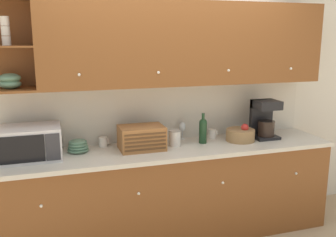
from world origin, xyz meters
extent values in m
plane|color=tan|center=(0.00, 0.00, 0.00)|extent=(24.00, 24.00, 0.00)
cube|color=beige|center=(0.00, 0.03, 1.30)|extent=(5.58, 0.06, 2.60)
cube|color=brown|center=(0.00, -0.32, 0.44)|extent=(3.18, 0.63, 0.88)
cube|color=beige|center=(0.00, -0.33, 0.90)|extent=(3.20, 0.66, 0.04)
sphere|color=white|center=(-1.19, -0.64, 0.63)|extent=(0.03, 0.03, 0.03)
sphere|color=white|center=(-0.40, -0.64, 0.63)|extent=(0.03, 0.03, 0.03)
sphere|color=white|center=(0.40, -0.64, 0.63)|extent=(0.03, 0.03, 0.03)
sphere|color=white|center=(1.19, -0.64, 0.63)|extent=(0.03, 0.03, 0.03)
cube|color=beige|center=(0.00, -0.01, 1.21)|extent=(3.18, 0.01, 0.58)
cube|color=brown|center=(0.21, -0.18, 1.88)|extent=(2.76, 0.36, 0.77)
cube|color=brown|center=(-1.38, -0.01, 1.88)|extent=(0.42, 0.02, 0.77)
cube|color=brown|center=(-1.38, -0.18, 1.51)|extent=(0.42, 0.36, 0.02)
cube|color=brown|center=(-1.38, -0.18, 1.87)|extent=(0.42, 0.36, 0.02)
sphere|color=white|center=(-0.83, -0.37, 1.64)|extent=(0.03, 0.03, 0.03)
sphere|color=white|center=(-0.14, -0.37, 1.64)|extent=(0.03, 0.03, 0.03)
sphere|color=white|center=(0.56, -0.37, 1.64)|extent=(0.03, 0.03, 0.03)
sphere|color=white|center=(1.25, -0.37, 1.64)|extent=(0.03, 0.03, 0.03)
ellipsoid|color=slate|center=(-1.38, -0.18, 1.56)|extent=(0.18, 0.18, 0.08)
ellipsoid|color=slate|center=(-1.38, -0.18, 1.61)|extent=(0.18, 0.18, 0.08)
cylinder|color=silver|center=(-1.38, -0.18, 1.91)|extent=(0.07, 0.07, 0.08)
cylinder|color=silver|center=(-1.38, -0.18, 1.99)|extent=(0.07, 0.07, 0.08)
cylinder|color=silver|center=(-1.38, -0.18, 2.07)|extent=(0.07, 0.07, 0.08)
cube|color=silver|center=(-1.26, -0.27, 1.06)|extent=(0.52, 0.39, 0.28)
cube|color=black|center=(-1.32, -0.47, 1.06)|extent=(0.37, 0.01, 0.23)
cube|color=#2D2D33|center=(-1.07, -0.47, 1.06)|extent=(0.11, 0.01, 0.23)
ellipsoid|color=slate|center=(-0.85, -0.20, 0.94)|extent=(0.20, 0.20, 0.04)
ellipsoid|color=slate|center=(-0.85, -0.20, 0.97)|extent=(0.18, 0.18, 0.04)
ellipsoid|color=slate|center=(-0.85, -0.20, 0.99)|extent=(0.17, 0.17, 0.05)
ellipsoid|color=slate|center=(-0.85, -0.20, 1.01)|extent=(0.16, 0.16, 0.04)
cylinder|color=silver|center=(-0.61, -0.09, 0.97)|extent=(0.08, 0.08, 0.10)
torus|color=silver|center=(-0.57, -0.09, 0.97)|extent=(0.01, 0.07, 0.07)
cube|color=#996033|center=(-0.28, -0.29, 1.03)|extent=(0.41, 0.29, 0.22)
cube|color=#54351C|center=(-0.28, -0.44, 0.96)|extent=(0.38, 0.01, 0.02)
cube|color=#54351C|center=(-0.28, -0.44, 0.99)|extent=(0.38, 0.01, 0.02)
cube|color=#54351C|center=(-0.28, -0.44, 1.03)|extent=(0.38, 0.01, 0.02)
cube|color=#54351C|center=(-0.28, -0.44, 1.06)|extent=(0.38, 0.01, 0.02)
cube|color=#54351C|center=(-0.28, -0.44, 1.10)|extent=(0.38, 0.01, 0.02)
cylinder|color=silver|center=(0.05, -0.28, 0.99)|extent=(0.11, 0.11, 0.15)
cylinder|color=gray|center=(0.05, -0.28, 1.07)|extent=(0.12, 0.12, 0.01)
cylinder|color=silver|center=(0.20, -0.06, 0.92)|extent=(0.06, 0.06, 0.01)
cylinder|color=silver|center=(0.20, -0.06, 0.96)|extent=(0.01, 0.01, 0.07)
ellipsoid|color=silver|center=(0.20, -0.06, 1.05)|extent=(0.07, 0.07, 0.10)
cylinder|color=#19381E|center=(0.35, -0.27, 1.02)|extent=(0.08, 0.08, 0.21)
sphere|color=#19381E|center=(0.35, -0.27, 1.13)|extent=(0.08, 0.08, 0.08)
cylinder|color=#19381E|center=(0.35, -0.27, 1.18)|extent=(0.03, 0.03, 0.07)
cylinder|color=silver|center=(0.51, -0.14, 0.97)|extent=(0.08, 0.08, 0.10)
torus|color=silver|center=(0.55, -0.14, 0.97)|extent=(0.01, 0.07, 0.07)
cylinder|color=#937047|center=(0.74, -0.31, 0.98)|extent=(0.29, 0.29, 0.12)
sphere|color=red|center=(0.77, -0.33, 1.06)|extent=(0.08, 0.08, 0.08)
cube|color=black|center=(1.03, -0.30, 0.93)|extent=(0.25, 0.23, 0.03)
cylinder|color=black|center=(1.03, -0.32, 1.03)|extent=(0.17, 0.17, 0.16)
cube|color=black|center=(1.03, -0.21, 1.12)|extent=(0.25, 0.05, 0.40)
cube|color=black|center=(1.03, -0.30, 1.27)|extent=(0.25, 0.23, 0.09)
camera|label=1|loc=(-1.07, -3.57, 1.94)|focal=40.00mm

